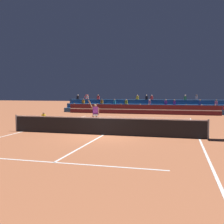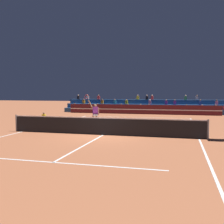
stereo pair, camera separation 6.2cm
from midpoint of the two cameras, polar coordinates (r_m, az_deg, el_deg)
name	(u,v)px [view 2 (the right image)]	position (r m, az deg, el deg)	size (l,w,h in m)	color
ground_plane	(103,135)	(15.82, -1.82, -5.02)	(120.00, 120.00, 0.00)	#AD603D
court_lines	(103,135)	(15.81, -1.82, -5.01)	(11.10, 23.90, 0.01)	white
tennis_net	(103,126)	(15.74, -1.83, -3.07)	(12.00, 0.10, 1.10)	slate
sponsor_banner_wall	(141,109)	(31.33, 6.42, 0.55)	(18.00, 0.26, 1.10)	#51191E
bleacher_stand	(144,107)	(33.83, 7.02, 0.99)	(20.57, 2.85, 2.28)	navy
ball_kid_courtside	(44,118)	(23.43, -14.55, -1.32)	(0.30, 0.36, 0.84)	black
tennis_player	(95,114)	(19.19, -3.66, -0.43)	(0.98, 0.59, 2.45)	#9E7051
tennis_ball	(167,121)	(23.45, 11.93, -2.01)	(0.07, 0.07, 0.07)	#C6DB33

